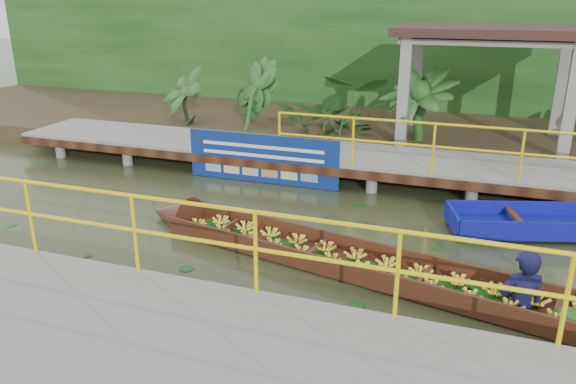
% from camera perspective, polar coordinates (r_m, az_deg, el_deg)
% --- Properties ---
extents(ground, '(80.00, 80.00, 0.00)m').
position_cam_1_polar(ground, '(9.72, -0.58, -4.31)').
color(ground, '#272E17').
rests_on(ground, ground).
extents(land_strip, '(30.00, 8.00, 0.45)m').
position_cam_1_polar(land_strip, '(16.56, 8.44, 6.36)').
color(land_strip, '#382D1C').
rests_on(land_strip, ground).
extents(far_dock, '(16.00, 2.06, 1.66)m').
position_cam_1_polar(far_dock, '(12.64, 4.86, 3.59)').
color(far_dock, gray).
rests_on(far_dock, ground).
extents(near_dock, '(18.00, 2.40, 1.73)m').
position_cam_1_polar(near_dock, '(5.88, -5.79, -18.58)').
color(near_dock, gray).
rests_on(near_dock, ground).
extents(pavilion, '(4.40, 3.00, 3.00)m').
position_cam_1_polar(pavilion, '(14.69, 19.86, 14.05)').
color(pavilion, gray).
rests_on(pavilion, ground).
extents(foliage_backdrop, '(30.00, 0.80, 4.00)m').
position_cam_1_polar(foliage_backdrop, '(18.70, 10.30, 13.27)').
color(foliage_backdrop, '#173F14').
rests_on(foliage_backdrop, ground).
extents(vendor_boat, '(8.54, 2.59, 2.03)m').
position_cam_1_polar(vendor_boat, '(8.28, 10.44, -7.23)').
color(vendor_boat, '#38190F').
rests_on(vendor_boat, ground).
extents(blue_banner, '(3.45, 0.04, 1.08)m').
position_cam_1_polar(blue_banner, '(12.18, -2.64, 3.41)').
color(blue_banner, navy).
rests_on(blue_banner, ground).
extents(tropical_plants, '(14.40, 1.40, 1.75)m').
position_cam_1_polar(tropical_plants, '(14.02, 11.70, 8.39)').
color(tropical_plants, '#173F14').
rests_on(tropical_plants, ground).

